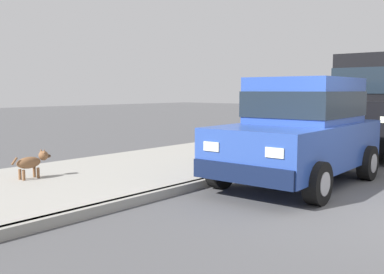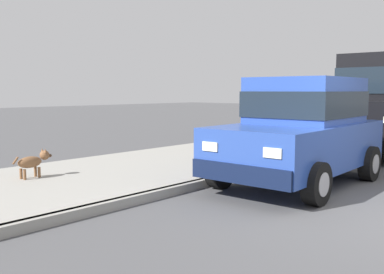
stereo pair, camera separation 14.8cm
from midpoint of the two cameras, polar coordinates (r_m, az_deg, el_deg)
The scene contains 4 objects.
curb at distance 7.96m, azimuth 3.46°, elevation -5.40°, with size 0.16×64.00×0.14m, color gray.
sidewalk at distance 9.15m, azimuth -5.53°, elevation -3.92°, with size 3.60×64.00×0.14m, color #99968E.
car_blue_hatchback at distance 7.96m, azimuth 13.52°, elevation 1.03°, with size 2.05×3.86×1.88m.
dog_brown at distance 8.07m, azimuth -20.67°, elevation -3.04°, with size 0.22×0.76×0.49m.
Camera 1 is at (1.49, -6.24, 1.65)m, focal length 40.79 mm.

